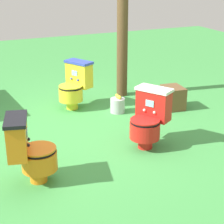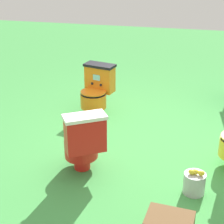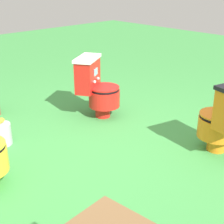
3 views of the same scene
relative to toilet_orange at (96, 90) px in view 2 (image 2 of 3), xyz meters
name	(u,v)px [view 2 (image 2 of 3)]	position (x,y,z in m)	size (l,w,h in m)	color
ground	(157,146)	(0.99, -0.77, -0.37)	(14.00, 14.00, 0.00)	#429947
toilet_orange	(96,90)	(0.00, 0.00, 0.00)	(0.51, 0.57, 0.73)	orange
toilet_red	(83,142)	(0.27, -1.52, 0.00)	(0.60, 0.63, 0.73)	red
lemon_bucket	(194,183)	(1.46, -1.65, -0.25)	(0.22, 0.22, 0.28)	#B7B7BF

